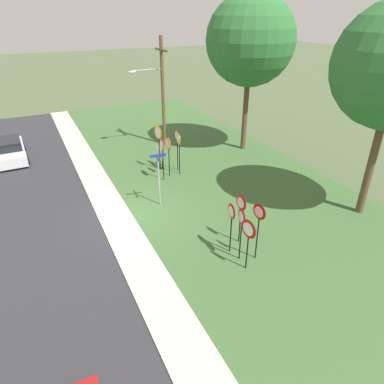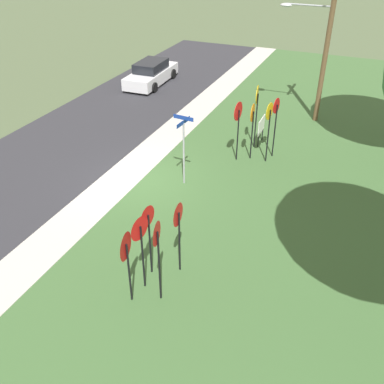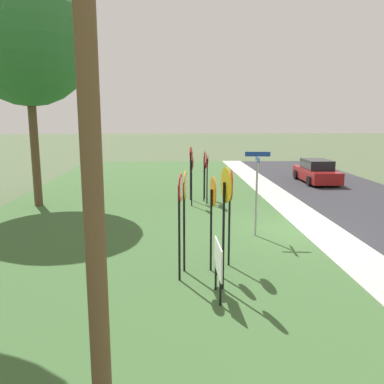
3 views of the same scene
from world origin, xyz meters
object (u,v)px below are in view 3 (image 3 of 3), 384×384
(stop_sign_far_center, at_px, (231,196))
(stop_sign_far_right, at_px, (213,203))
(notice_board, at_px, (218,262))
(yield_sign_far_left, at_px, (191,161))
(yield_sign_near_left, at_px, (208,167))
(stop_sign_near_right, at_px, (225,201))
(stop_sign_far_left, at_px, (185,199))
(yield_sign_center, at_px, (206,165))
(street_name_post, at_px, (257,186))
(stop_sign_near_left, at_px, (180,205))
(yield_sign_near_right, at_px, (205,164))
(utility_pole, at_px, (107,99))
(oak_tree_right, at_px, (27,42))
(yield_sign_far_right, at_px, (192,168))
(parked_sedan_distant, at_px, (316,172))

(stop_sign_far_center, xyz_separation_m, stop_sign_far_right, (-0.34, 0.51, -0.10))
(stop_sign_far_right, distance_m, notice_board, 1.85)
(yield_sign_far_left, bearing_deg, yield_sign_near_left, -149.34)
(stop_sign_near_right, bearing_deg, stop_sign_far_left, 28.14)
(stop_sign_far_center, xyz_separation_m, yield_sign_center, (8.88, -0.07, -0.24))
(stop_sign_far_center, xyz_separation_m, street_name_post, (2.67, -1.24, -0.22))
(stop_sign_far_center, relative_size, yield_sign_center, 1.16)
(stop_sign_far_right, xyz_separation_m, notice_board, (-1.58, 0.02, -0.96))
(stop_sign_near_left, bearing_deg, stop_sign_far_right, -46.04)
(stop_sign_near_left, relative_size, yield_sign_near_right, 1.11)
(stop_sign_near_right, xyz_separation_m, notice_board, (-0.43, 0.19, -1.26))
(yield_sign_center, distance_m, street_name_post, 6.32)
(yield_sign_near_right, bearing_deg, notice_board, -172.45)
(stop_sign_far_right, bearing_deg, yield_sign_near_left, -8.61)
(stop_sign_far_center, height_order, street_name_post, street_name_post)
(utility_pole, bearing_deg, stop_sign_near_left, -10.27)
(yield_sign_far_left, height_order, notice_board, yield_sign_far_left)
(utility_pole, xyz_separation_m, notice_board, (3.80, -1.67, -3.29))
(yield_sign_near_right, distance_m, utility_pole, 14.36)
(yield_sign_far_left, bearing_deg, stop_sign_far_left, 166.18)
(oak_tree_right, bearing_deg, yield_sign_far_right, -94.12)
(notice_board, height_order, oak_tree_right, oak_tree_right)
(yield_sign_center, xyz_separation_m, utility_pole, (-14.60, 2.27, 2.46))
(stop_sign_far_right, relative_size, yield_sign_far_right, 1.06)
(stop_sign_far_center, bearing_deg, stop_sign_near_left, 130.75)
(stop_sign_near_left, relative_size, yield_sign_far_right, 1.13)
(stop_sign_far_right, xyz_separation_m, utility_pole, (-5.37, 1.69, 2.33))
(yield_sign_near_left, relative_size, yield_sign_near_right, 0.98)
(stop_sign_far_center, distance_m, oak_tree_right, 11.96)
(stop_sign_far_left, bearing_deg, notice_board, -149.70)
(street_name_post, distance_m, utility_pole, 9.39)
(stop_sign_near_left, distance_m, stop_sign_near_right, 1.16)
(yield_sign_near_right, xyz_separation_m, utility_pole, (-14.00, 2.19, 2.37))
(stop_sign_far_right, bearing_deg, oak_tree_right, 36.52)
(stop_sign_far_left, bearing_deg, oak_tree_right, 45.32)
(stop_sign_near_left, distance_m, stop_sign_far_center, 1.63)
(stop_sign_far_center, relative_size, yield_sign_far_left, 1.02)
(yield_sign_far_left, distance_m, notice_board, 10.49)
(yield_sign_near_left, height_order, oak_tree_right, oak_tree_right)
(oak_tree_right, bearing_deg, utility_pole, -158.38)
(stop_sign_far_left, bearing_deg, yield_sign_far_right, 3.12)
(stop_sign_far_right, height_order, utility_pole, utility_pole)
(oak_tree_right, relative_size, parked_sedan_distant, 2.31)
(stop_sign_near_right, bearing_deg, yield_sign_near_right, -10.81)
(stop_sign_near_right, distance_m, yield_sign_near_left, 9.20)
(yield_sign_near_left, bearing_deg, yield_sign_center, 6.54)
(yield_sign_near_right, bearing_deg, yield_sign_far_left, 79.56)
(yield_sign_near_right, height_order, yield_sign_far_right, yield_sign_near_right)
(yield_sign_far_left, bearing_deg, stop_sign_far_right, 170.63)
(utility_pole, bearing_deg, stop_sign_far_center, -21.08)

